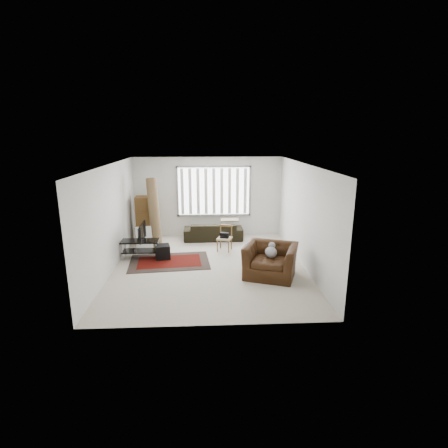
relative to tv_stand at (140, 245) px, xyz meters
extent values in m
plane|color=beige|center=(1.95, -0.75, -0.38)|extent=(6.00, 6.00, 0.00)
cube|color=white|center=(1.95, -0.75, 2.32)|extent=(5.00, 6.00, 0.02)
cube|color=silver|center=(1.95, 2.25, 0.97)|extent=(5.00, 0.02, 2.70)
cube|color=silver|center=(1.95, -3.75, 0.97)|extent=(5.00, 0.02, 2.70)
cube|color=silver|center=(-0.55, -0.75, 0.97)|extent=(0.02, 6.00, 2.70)
cube|color=silver|center=(4.45, -0.75, 0.97)|extent=(0.02, 6.00, 2.70)
cube|color=white|center=(2.15, 2.23, 1.17)|extent=(2.40, 0.01, 1.60)
cube|color=gray|center=(2.15, 2.21, 1.17)|extent=(2.52, 0.06, 1.72)
cube|color=white|center=(2.15, 2.17, 1.17)|extent=(2.40, 0.02, 1.55)
cube|color=black|center=(0.85, -0.39, -0.37)|extent=(2.29, 1.63, 0.02)
cube|color=#4F0C07|center=(0.85, -0.39, -0.36)|extent=(1.80, 1.14, 0.00)
cube|color=black|center=(0.00, 0.00, 0.12)|extent=(1.05, 0.47, 0.04)
cube|color=black|center=(0.00, 0.00, -0.17)|extent=(1.00, 0.44, 0.03)
cylinder|color=#B2B2B7|center=(-0.47, -0.20, -0.12)|extent=(0.03, 0.03, 0.52)
cylinder|color=#B2B2B7|center=(0.47, -0.20, -0.12)|extent=(0.03, 0.03, 0.52)
cylinder|color=#B2B2B7|center=(-0.47, 0.20, -0.12)|extent=(0.03, 0.03, 0.52)
cylinder|color=#B2B2B7|center=(0.47, 0.20, -0.12)|extent=(0.03, 0.03, 0.52)
imported|color=black|center=(0.00, 0.00, 0.39)|extent=(0.11, 0.85, 0.49)
cube|color=black|center=(0.64, -0.12, -0.16)|extent=(0.47, 0.47, 0.39)
cube|color=brown|center=(-0.10, 1.54, -0.10)|extent=(0.64, 0.58, 0.56)
cube|color=brown|center=(-0.08, 1.51, 0.43)|extent=(0.58, 0.52, 0.50)
cube|color=brown|center=(-0.12, 1.56, 0.90)|extent=(0.52, 0.52, 0.45)
cube|color=silver|center=(0.01, 0.79, -0.02)|extent=(0.60, 0.36, 0.71)
cylinder|color=brown|center=(0.28, 1.06, 0.70)|extent=(0.57, 0.82, 2.15)
imported|color=black|center=(2.11, 1.70, 0.00)|extent=(1.96, 0.87, 0.75)
cube|color=#907E5E|center=(2.42, 0.52, 0.00)|extent=(0.52, 0.52, 0.05)
cylinder|color=brown|center=(2.20, 0.41, -0.19)|extent=(0.04, 0.04, 0.38)
cylinder|color=brown|center=(2.53, 0.30, -0.19)|extent=(0.04, 0.04, 0.38)
cylinder|color=brown|center=(2.31, 0.74, -0.19)|extent=(0.04, 0.04, 0.38)
cylinder|color=brown|center=(2.64, 0.63, -0.19)|extent=(0.04, 0.04, 0.38)
cube|color=brown|center=(2.48, 0.69, 0.36)|extent=(0.38, 0.16, 0.06)
cube|color=brown|center=(2.32, 0.74, 0.20)|extent=(0.05, 0.05, 0.38)
cube|color=brown|center=(2.64, 0.64, 0.20)|extent=(0.05, 0.05, 0.38)
cube|color=black|center=(2.42, 0.52, 0.11)|extent=(0.29, 0.22, 0.16)
imported|color=#321A0A|center=(3.45, -1.48, 0.08)|extent=(1.55, 1.45, 0.92)
ellipsoid|color=#59595B|center=(3.45, -1.48, 0.22)|extent=(0.35, 0.40, 0.23)
sphere|color=#59595B|center=(3.51, -1.32, 0.36)|extent=(0.17, 0.17, 0.17)
camera|label=1|loc=(1.89, -9.54, 3.06)|focal=28.00mm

